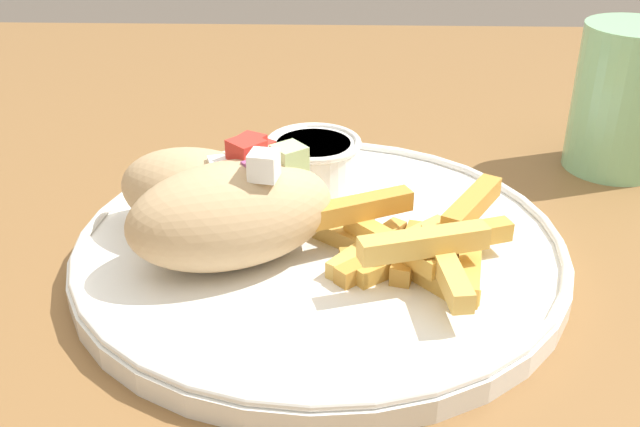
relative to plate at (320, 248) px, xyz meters
The scene contains 7 objects.
table 0.09m from the plate, behind, with size 1.17×1.17×0.73m.
plate is the anchor object (origin of this frame).
pita_sandwich_near 0.07m from the plate, 156.49° to the right, with size 0.14×0.12×0.07m.
pita_sandwich_far 0.08m from the plate, behind, with size 0.13×0.10×0.07m.
fries_pile 0.06m from the plate, 24.40° to the right, with size 0.12×0.12×0.04m.
sauce_ramekin 0.09m from the plate, 94.88° to the left, with size 0.07×0.07×0.03m.
water_glass 0.27m from the plate, 33.17° to the left, with size 0.07×0.07×0.11m.
Camera 1 is at (0.03, -0.40, 0.99)m, focal length 42.00 mm.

